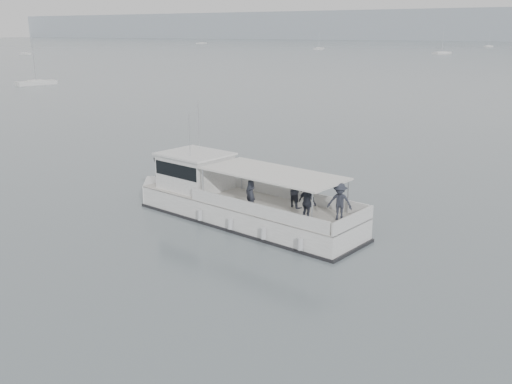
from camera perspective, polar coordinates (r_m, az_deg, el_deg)
The scene contains 3 objects.
ground at distance 23.81m, azimuth 1.63°, elevation -6.15°, with size 1400.00×1400.00×0.00m, color slate.
tour_boat at distance 28.00m, azimuth -2.69°, elevation -0.76°, with size 13.54×4.95×5.63m.
moored_fleet at distance 240.08m, azimuth 20.59°, elevation 12.82°, with size 424.82×361.22×10.57m.
Camera 1 is at (11.16, -19.05, 8.91)m, focal length 40.00 mm.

